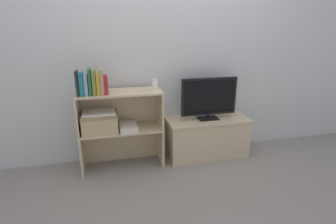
{
  "coord_description": "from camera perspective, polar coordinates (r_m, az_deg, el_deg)",
  "views": [
    {
      "loc": [
        -0.62,
        -2.39,
        1.43
      ],
      "look_at": [
        0.0,
        0.17,
        0.57
      ],
      "focal_mm": 28.0,
      "sensor_mm": 36.0,
      "label": 1
    }
  ],
  "objects": [
    {
      "name": "book_olive",
      "position": [
        2.54,
        -15.81,
        6.26
      ],
      "size": [
        0.03,
        0.16,
        0.23
      ],
      "color": "olive",
      "rests_on": "bookshelf_upper_tier"
    },
    {
      "name": "ground_plane",
      "position": [
        2.85,
        0.8,
        -11.97
      ],
      "size": [
        16.0,
        16.0,
        0.0
      ],
      "primitive_type": "plane",
      "color": "gray"
    },
    {
      "name": "wall_back",
      "position": [
        2.87,
        -1.15,
        13.54
      ],
      "size": [
        10.0,
        0.05,
        2.4
      ],
      "color": "silver",
      "rests_on": "ground_plane"
    },
    {
      "name": "book_teal",
      "position": [
        2.55,
        -18.33,
        5.79
      ],
      "size": [
        0.04,
        0.12,
        0.21
      ],
      "color": "#1E7075",
      "rests_on": "bookshelf_upper_tier"
    },
    {
      "name": "laptop",
      "position": [
        2.66,
        -14.79,
        -0.04
      ],
      "size": [
        0.31,
        0.23,
        0.02
      ],
      "color": "white",
      "rests_on": "storage_basket_left"
    },
    {
      "name": "book_tan",
      "position": [
        2.54,
        -14.21,
        6.49
      ],
      "size": [
        0.03,
        0.16,
        0.24
      ],
      "color": "tan",
      "rests_on": "bookshelf_upper_tier"
    },
    {
      "name": "magazine_stack",
      "position": [
        2.72,
        -8.64,
        -3.16
      ],
      "size": [
        0.17,
        0.26,
        0.05
      ],
      "color": "silver",
      "rests_on": "bookshelf_lower_tier"
    },
    {
      "name": "book_crimson",
      "position": [
        2.54,
        -13.36,
        5.82
      ],
      "size": [
        0.04,
        0.12,
        0.18
      ],
      "color": "#B22328",
      "rests_on": "bookshelf_upper_tier"
    },
    {
      "name": "book_skyblue",
      "position": [
        2.55,
        -17.41,
        5.66
      ],
      "size": [
        0.03,
        0.13,
        0.19
      ],
      "color": "#709ECC",
      "rests_on": "bookshelf_upper_tier"
    },
    {
      "name": "baby_monitor",
      "position": [
        2.66,
        -2.89,
        6.03
      ],
      "size": [
        0.05,
        0.03,
        0.14
      ],
      "color": "white",
      "rests_on": "bookshelf_upper_tier"
    },
    {
      "name": "book_mustard",
      "position": [
        2.54,
        -14.95,
        5.87
      ],
      "size": [
        0.03,
        0.15,
        0.19
      ],
      "color": "gold",
      "rests_on": "bookshelf_upper_tier"
    },
    {
      "name": "book_forest",
      "position": [
        2.54,
        -16.64,
        6.29
      ],
      "size": [
        0.03,
        0.13,
        0.24
      ],
      "color": "#286638",
      "rests_on": "bookshelf_upper_tier"
    },
    {
      "name": "bookshelf_upper_tier",
      "position": [
        2.72,
        -10.5,
        1.86
      ],
      "size": [
        0.84,
        0.33,
        0.39
      ],
      "color": "#CCB793",
      "rests_on": "bookshelf_lower_tier"
    },
    {
      "name": "storage_basket_left",
      "position": [
        2.69,
        -14.63,
        -1.96
      ],
      "size": [
        0.35,
        0.3,
        0.19
      ],
      "color": "tan",
      "rests_on": "bookshelf_lower_tier"
    },
    {
      "name": "tv",
      "position": [
        2.88,
        8.93,
        3.12
      ],
      "size": [
        0.62,
        0.14,
        0.46
      ],
      "color": "black",
      "rests_on": "tv_stand"
    },
    {
      "name": "tv_stand",
      "position": [
        3.04,
        8.49,
        -5.45
      ],
      "size": [
        0.92,
        0.39,
        0.45
      ],
      "color": "#CCB793",
      "rests_on": "ground_plane"
    },
    {
      "name": "bookshelf_lower_tier",
      "position": [
        2.86,
        -10.04,
        -6.01
      ],
      "size": [
        0.84,
        0.33,
        0.43
      ],
      "color": "#CCB793",
      "rests_on": "ground_plane"
    },
    {
      "name": "book_charcoal",
      "position": [
        2.55,
        -19.17,
        5.93
      ],
      "size": [
        0.02,
        0.13,
        0.23
      ],
      "color": "#232328",
      "rests_on": "bookshelf_upper_tier"
    }
  ]
}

